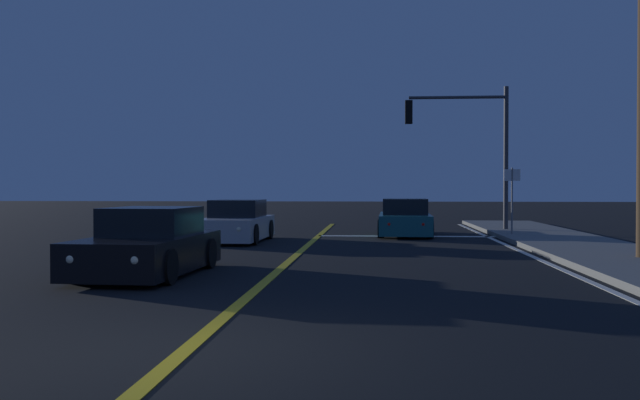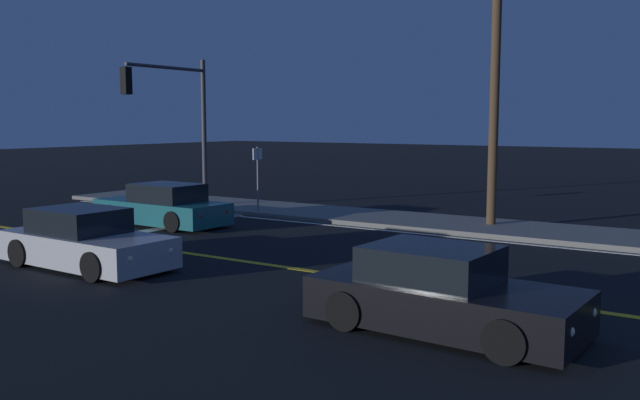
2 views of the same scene
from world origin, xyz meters
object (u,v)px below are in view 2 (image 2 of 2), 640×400
object	(u,v)px
car_far_approaching_silver	(85,242)
utility_pole_right	(496,47)
car_mid_block_black	(442,295)
traffic_signal_near_right	(177,109)
street_sign_corner	(258,169)
car_parked_curb_teal	(163,207)

from	to	relation	value
car_far_approaching_silver	utility_pole_right	xyz separation A→B (m)	(10.55, -5.84, 4.97)
car_mid_block_black	utility_pole_right	xyz separation A→B (m)	(10.59, 2.88, 4.97)
car_far_approaching_silver	utility_pole_right	distance (m)	13.04
traffic_signal_near_right	street_sign_corner	bearing A→B (deg)	111.74
car_mid_block_black	traffic_signal_near_right	world-z (taller)	traffic_signal_near_right
car_mid_block_black	car_parked_curb_teal	distance (m)	13.19
car_mid_block_black	street_sign_corner	xyz separation A→B (m)	(9.19, 10.95, 1.04)
car_parked_curb_teal	traffic_signal_near_right	xyz separation A→B (m)	(2.50, 1.79, 3.16)
car_mid_block_black	utility_pole_right	distance (m)	12.05
utility_pole_right	street_sign_corner	world-z (taller)	utility_pole_right
car_mid_block_black	street_sign_corner	world-z (taller)	street_sign_corner
car_parked_curb_teal	street_sign_corner	world-z (taller)	street_sign_corner
car_far_approaching_silver	car_mid_block_black	size ratio (longest dim) A/B	1.00
utility_pole_right	street_sign_corner	size ratio (longest dim) A/B	4.44
street_sign_corner	car_parked_curb_teal	bearing A→B (deg)	164.40
car_far_approaching_silver	street_sign_corner	size ratio (longest dim) A/B	1.80
car_parked_curb_teal	street_sign_corner	size ratio (longest dim) A/B	1.93
car_mid_block_black	utility_pole_right	bearing A→B (deg)	-162.26
car_mid_block_black	car_parked_curb_teal	bearing A→B (deg)	-112.48
traffic_signal_near_right	utility_pole_right	size ratio (longest dim) A/B	0.52
car_parked_curb_teal	utility_pole_right	size ratio (longest dim) A/B	0.43
car_parked_curb_teal	street_sign_corner	bearing A→B (deg)	-14.22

